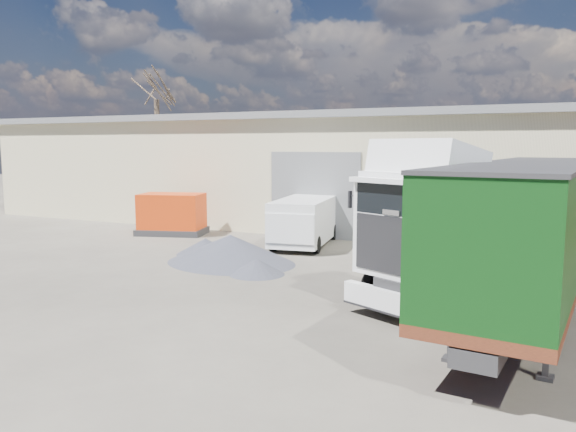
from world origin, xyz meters
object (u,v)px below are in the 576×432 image
at_px(bare_tree, 156,86).
at_px(orange_skip, 172,217).
at_px(tractor_unit, 440,238).
at_px(box_trailer, 530,224).
at_px(panel_van, 304,222).

relative_size(bare_tree, orange_skip, 2.97).
relative_size(tractor_unit, orange_skip, 1.94).
bearing_deg(orange_skip, box_trailer, -40.07).
bearing_deg(tractor_unit, orange_skip, 177.71).
distance_m(bare_tree, box_trailer, 31.11).
bearing_deg(tractor_unit, panel_van, 159.84).
height_order(bare_tree, orange_skip, bare_tree).
xyz_separation_m(bare_tree, orange_skip, (10.00, -11.80, -7.15)).
relative_size(panel_van, orange_skip, 1.45).
distance_m(tractor_unit, orange_skip, 14.14).
height_order(tractor_unit, orange_skip, tractor_unit).
height_order(tractor_unit, panel_van, tractor_unit).
distance_m(box_trailer, orange_skip, 15.97).
bearing_deg(panel_van, box_trailer, -46.76).
bearing_deg(bare_tree, box_trailer, -36.47).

